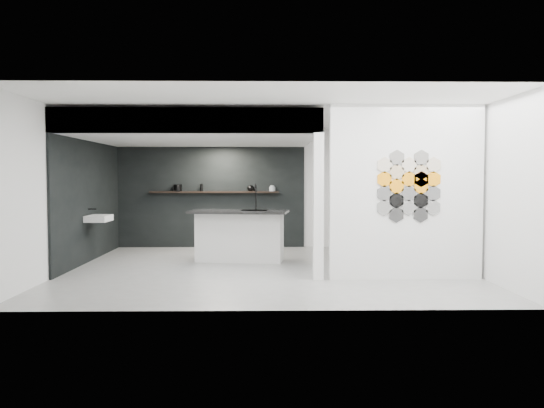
{
  "coord_description": "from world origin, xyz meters",
  "views": [
    {
      "loc": [
        -0.06,
        -9.45,
        1.64
      ],
      "look_at": [
        0.1,
        0.3,
        1.15
      ],
      "focal_mm": 35.0,
      "sensor_mm": 36.0,
      "label": 1
    }
  ],
  "objects_px": {
    "glass_vase": "(272,188)",
    "stockpot": "(178,188)",
    "utensil_cup": "(173,189)",
    "kettle": "(251,188)",
    "kitchen_island": "(240,235)",
    "partition_panel": "(406,192)",
    "glass_bowl": "(272,189)",
    "bottle_dark": "(201,188)",
    "wall_basin": "(99,218)"
  },
  "relations": [
    {
      "from": "glass_vase",
      "to": "stockpot",
      "type": "bearing_deg",
      "value": 180.0
    },
    {
      "from": "utensil_cup",
      "to": "kettle",
      "type": "bearing_deg",
      "value": 0.0
    },
    {
      "from": "stockpot",
      "to": "kettle",
      "type": "distance_m",
      "value": 1.69
    },
    {
      "from": "utensil_cup",
      "to": "kitchen_island",
      "type": "bearing_deg",
      "value": -50.57
    },
    {
      "from": "glass_vase",
      "to": "partition_panel",
      "type": "bearing_deg",
      "value": -61.77
    },
    {
      "from": "partition_panel",
      "to": "glass_bowl",
      "type": "height_order",
      "value": "partition_panel"
    },
    {
      "from": "glass_vase",
      "to": "bottle_dark",
      "type": "relative_size",
      "value": 0.79
    },
    {
      "from": "glass_bowl",
      "to": "bottle_dark",
      "type": "xyz_separation_m",
      "value": [
        -1.65,
        0.0,
        0.03
      ]
    },
    {
      "from": "glass_bowl",
      "to": "stockpot",
      "type": "bearing_deg",
      "value": 180.0
    },
    {
      "from": "partition_panel",
      "to": "stockpot",
      "type": "height_order",
      "value": "partition_panel"
    },
    {
      "from": "partition_panel",
      "to": "utensil_cup",
      "type": "height_order",
      "value": "partition_panel"
    },
    {
      "from": "kitchen_island",
      "to": "partition_panel",
      "type": "bearing_deg",
      "value": -26.19
    },
    {
      "from": "kettle",
      "to": "kitchen_island",
      "type": "bearing_deg",
      "value": -101.39
    },
    {
      "from": "partition_panel",
      "to": "glass_vase",
      "type": "relative_size",
      "value": 21.14
    },
    {
      "from": "stockpot",
      "to": "kettle",
      "type": "height_order",
      "value": "stockpot"
    },
    {
      "from": "partition_panel",
      "to": "kettle",
      "type": "relative_size",
      "value": 17.2
    },
    {
      "from": "stockpot",
      "to": "kettle",
      "type": "bearing_deg",
      "value": 0.0
    },
    {
      "from": "partition_panel",
      "to": "stockpot",
      "type": "bearing_deg",
      "value": 137.86
    },
    {
      "from": "stockpot",
      "to": "glass_bowl",
      "type": "relative_size",
      "value": 1.32
    },
    {
      "from": "partition_panel",
      "to": "kettle",
      "type": "distance_m",
      "value": 4.65
    },
    {
      "from": "partition_panel",
      "to": "stockpot",
      "type": "xyz_separation_m",
      "value": [
        -4.27,
        3.87,
        -0.0
      ]
    },
    {
      "from": "bottle_dark",
      "to": "utensil_cup",
      "type": "xyz_separation_m",
      "value": [
        -0.65,
        0.0,
        -0.04
      ]
    },
    {
      "from": "kitchen_island",
      "to": "utensil_cup",
      "type": "relative_size",
      "value": 21.99
    },
    {
      "from": "bottle_dark",
      "to": "glass_bowl",
      "type": "bearing_deg",
      "value": 0.0
    },
    {
      "from": "wall_basin",
      "to": "kitchen_island",
      "type": "relative_size",
      "value": 0.3
    },
    {
      "from": "partition_panel",
      "to": "stockpot",
      "type": "relative_size",
      "value": 14.63
    },
    {
      "from": "kettle",
      "to": "glass_bowl",
      "type": "distance_m",
      "value": 0.5
    },
    {
      "from": "partition_panel",
      "to": "kettle",
      "type": "height_order",
      "value": "partition_panel"
    },
    {
      "from": "kettle",
      "to": "glass_bowl",
      "type": "height_order",
      "value": "kettle"
    },
    {
      "from": "kitchen_island",
      "to": "bottle_dark",
      "type": "bearing_deg",
      "value": 124.66
    },
    {
      "from": "stockpot",
      "to": "bottle_dark",
      "type": "relative_size",
      "value": 1.13
    },
    {
      "from": "kitchen_island",
      "to": "glass_vase",
      "type": "xyz_separation_m",
      "value": [
        0.67,
        1.97,
        0.87
      ]
    },
    {
      "from": "utensil_cup",
      "to": "glass_vase",
      "type": "bearing_deg",
      "value": 0.0
    },
    {
      "from": "wall_basin",
      "to": "bottle_dark",
      "type": "bearing_deg",
      "value": 49.81
    },
    {
      "from": "glass_vase",
      "to": "kettle",
      "type": "bearing_deg",
      "value": 180.0
    },
    {
      "from": "kitchen_island",
      "to": "stockpot",
      "type": "xyz_separation_m",
      "value": [
        -1.53,
        1.97,
        0.89
      ]
    },
    {
      "from": "glass_vase",
      "to": "utensil_cup",
      "type": "bearing_deg",
      "value": 180.0
    },
    {
      "from": "glass_bowl",
      "to": "glass_vase",
      "type": "height_order",
      "value": "glass_vase"
    },
    {
      "from": "partition_panel",
      "to": "bottle_dark",
      "type": "xyz_separation_m",
      "value": [
        -3.72,
        3.87,
        0.0
      ]
    },
    {
      "from": "wall_basin",
      "to": "kettle",
      "type": "xyz_separation_m",
      "value": [
        2.89,
        2.07,
        0.54
      ]
    },
    {
      "from": "kettle",
      "to": "bottle_dark",
      "type": "distance_m",
      "value": 1.14
    },
    {
      "from": "wall_basin",
      "to": "utensil_cup",
      "type": "height_order",
      "value": "utensil_cup"
    },
    {
      "from": "partition_panel",
      "to": "kitchen_island",
      "type": "relative_size",
      "value": 1.41
    },
    {
      "from": "kitchen_island",
      "to": "kettle",
      "type": "xyz_separation_m",
      "value": [
        0.17,
        1.97,
        0.88
      ]
    },
    {
      "from": "glass_bowl",
      "to": "glass_vase",
      "type": "relative_size",
      "value": 1.09
    },
    {
      "from": "stockpot",
      "to": "bottle_dark",
      "type": "distance_m",
      "value": 0.55
    },
    {
      "from": "bottle_dark",
      "to": "glass_vase",
      "type": "bearing_deg",
      "value": 0.0
    },
    {
      "from": "kitchen_island",
      "to": "kettle",
      "type": "distance_m",
      "value": 2.17
    },
    {
      "from": "stockpot",
      "to": "bottle_dark",
      "type": "xyz_separation_m",
      "value": [
        0.55,
        0.0,
        0.01
      ]
    },
    {
      "from": "bottle_dark",
      "to": "partition_panel",
      "type": "bearing_deg",
      "value": -46.09
    }
  ]
}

